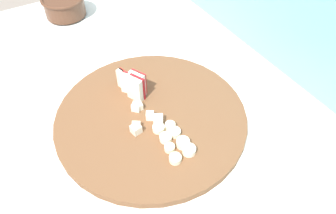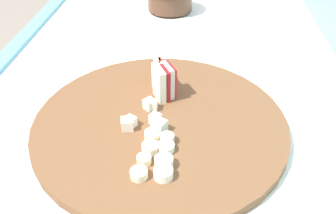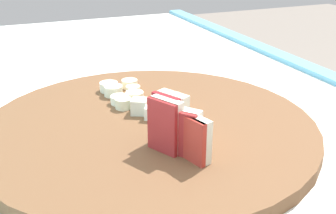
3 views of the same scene
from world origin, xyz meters
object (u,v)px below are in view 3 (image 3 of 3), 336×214
(banana_slice_rows, at_px, (124,94))
(apple_dice_pile, at_px, (163,110))
(apple_wedge_fan, at_px, (176,128))
(cutting_board, at_px, (149,128))

(banana_slice_rows, bearing_deg, apple_dice_pile, -162.49)
(apple_wedge_fan, bearing_deg, apple_dice_pile, -12.63)
(cutting_board, height_order, banana_slice_rows, banana_slice_rows)
(apple_wedge_fan, distance_m, banana_slice_rows, 0.18)
(apple_dice_pile, bearing_deg, banana_slice_rows, 17.51)
(apple_dice_pile, height_order, banana_slice_rows, apple_dice_pile)
(apple_wedge_fan, height_order, banana_slice_rows, apple_wedge_fan)
(apple_dice_pile, relative_size, banana_slice_rows, 0.79)
(apple_wedge_fan, bearing_deg, banana_slice_rows, 1.87)
(banana_slice_rows, bearing_deg, cutting_board, -177.67)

